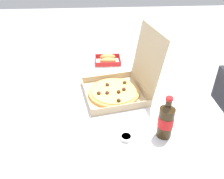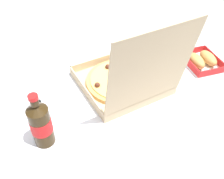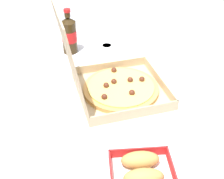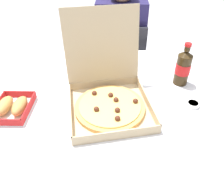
{
  "view_description": "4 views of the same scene",
  "coord_description": "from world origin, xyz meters",
  "views": [
    {
      "loc": [
        1.11,
        -0.14,
        1.52
      ],
      "look_at": [
        -0.06,
        -0.05,
        0.74
      ],
      "focal_mm": 37.16,
      "sensor_mm": 36.0,
      "label": 1
    },
    {
      "loc": [
        0.26,
        0.76,
        1.46
      ],
      "look_at": [
        0.02,
        0.02,
        0.75
      ],
      "focal_mm": 40.24,
      "sensor_mm": 36.0,
      "label": 2
    },
    {
      "loc": [
        -1.06,
        0.09,
        1.48
      ],
      "look_at": [
        -0.07,
        -0.0,
        0.75
      ],
      "focal_mm": 49.14,
      "sensor_mm": 36.0,
      "label": 3
    },
    {
      "loc": [
        -0.03,
        -0.76,
        1.37
      ],
      "look_at": [
        -0.04,
        0.02,
        0.78
      ],
      "focal_mm": 34.53,
      "sensor_mm": 36.0,
      "label": 4
    }
  ],
  "objects": [
    {
      "name": "dining_table",
      "position": [
        0.0,
        0.0,
        0.65
      ],
      "size": [
        1.24,
        1.08,
        0.72
      ],
      "color": "white",
      "rests_on": "ground_plane"
    },
    {
      "name": "pizza_box_open",
      "position": [
        -0.05,
        -0.01,
        0.77
      ],
      "size": [
        0.42,
        0.47,
        0.39
      ],
      "color": "tan",
      "rests_on": "dining_table"
    },
    {
      "name": "bread_side_box",
      "position": [
        -0.47,
        -0.06,
        0.74
      ],
      "size": [
        0.15,
        0.19,
        0.06
      ],
      "color": "white",
      "rests_on": "dining_table"
    },
    {
      "name": "cola_bottle",
      "position": [
        0.31,
        0.17,
        0.81
      ],
      "size": [
        0.07,
        0.07,
        0.22
      ],
      "color": "#33230F",
      "rests_on": "dining_table"
    },
    {
      "name": "paper_menu",
      "position": [
        -0.26,
        0.37,
        0.72
      ],
      "size": [
        0.26,
        0.23,
        0.0
      ],
      "primitive_type": "cube",
      "rotation": [
        0.0,
        0.0,
        -0.48
      ],
      "color": "white",
      "rests_on": "dining_table"
    },
    {
      "name": "napkin_pile",
      "position": [
        0.51,
        -0.18,
        0.73
      ],
      "size": [
        0.13,
        0.13,
        0.02
      ],
      "primitive_type": "cube",
      "rotation": [
        0.0,
        0.0,
        -0.26
      ],
      "color": "white",
      "rests_on": "dining_table"
    },
    {
      "name": "dipping_sauce_cup",
      "position": [
        0.33,
        -0.01,
        0.73
      ],
      "size": [
        0.06,
        0.06,
        0.02
      ],
      "color": "white",
      "rests_on": "dining_table"
    }
  ]
}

